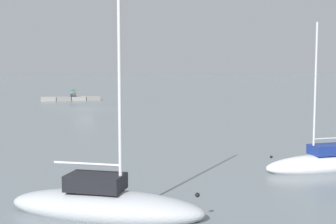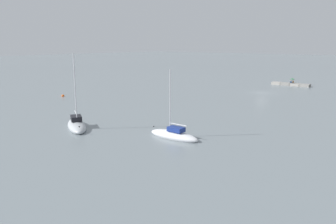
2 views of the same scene
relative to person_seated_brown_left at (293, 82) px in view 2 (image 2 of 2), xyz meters
The scene contains 8 objects.
ground_plane 17.01m from the person_seated_brown_left, 87.73° to the left, with size 500.00×500.00×0.00m, color slate.
seawall_pier 0.91m from the person_seated_brown_left, 14.15° to the right, with size 9.79×1.88×0.67m.
person_seated_brown_left is the anchor object (origin of this frame).
person_seated_blue_right 0.56m from the person_seated_brown_left, ahead, with size 0.48×0.66×0.73m.
umbrella_open_green 0.92m from the person_seated_brown_left, 28.14° to the right, with size 1.25×1.25×1.27m.
sailboat_grey_mid 63.04m from the person_seated_brown_left, 84.90° to the left, with size 7.85×5.92×10.19m.
sailboat_white_far 58.85m from the person_seated_brown_left, 97.12° to the left, with size 6.87×1.97×8.43m.
mooring_buoy_near 56.99m from the person_seated_brown_left, 57.77° to the left, with size 0.59×0.59×0.59m.
Camera 2 is at (-32.81, 72.61, 11.18)m, focal length 37.31 mm.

